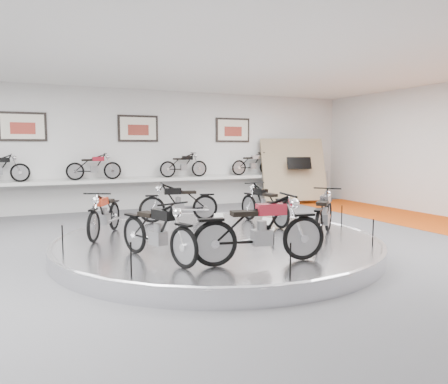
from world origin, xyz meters
name	(u,v)px	position (x,y,z in m)	size (l,w,h in m)	color
floor	(224,255)	(0.00, 0.00, 0.00)	(16.00, 16.00, 0.00)	#4F4F52
ceiling	(224,44)	(0.00, 0.00, 4.00)	(16.00, 16.00, 0.00)	white
wall_back	(138,150)	(0.00, 7.00, 2.00)	(16.00, 16.00, 0.00)	silver
dado_band	(139,193)	(0.00, 6.98, 0.55)	(15.68, 0.04, 1.10)	#BCBCBA
display_platform	(218,244)	(0.00, 0.30, 0.15)	(6.40, 6.40, 0.30)	silver
platform_rim	(218,238)	(0.00, 0.30, 0.27)	(6.40, 6.40, 0.10)	#B2B2BA
shelf	(141,180)	(0.00, 6.70, 1.00)	(11.00, 0.55, 0.10)	silver
poster_left	(23,127)	(-3.50, 6.96, 2.70)	(1.35, 0.06, 0.88)	white
poster_center	(138,129)	(0.00, 6.96, 2.70)	(1.35, 0.06, 0.88)	white
poster_right	(233,130)	(3.50, 6.96, 2.70)	(1.35, 0.06, 0.88)	white
display_panel	(294,170)	(5.60, 6.10, 1.25)	(2.40, 0.12, 2.40)	#947D60
shelf_bike_b	(94,168)	(-1.50, 6.70, 1.42)	(1.22, 0.42, 0.73)	maroon
shelf_bike_c	(184,167)	(1.50, 6.70, 1.42)	(1.22, 0.42, 0.73)	black
shelf_bike_d	(253,165)	(4.20, 6.70, 1.42)	(1.22, 0.42, 0.73)	#9D9EA2
bike_a	(264,204)	(1.57, 1.20, 0.78)	(1.63, 0.57, 0.96)	black
bike_b	(179,202)	(-0.13, 2.33, 0.78)	(1.62, 0.57, 0.95)	black
bike_c	(104,213)	(-2.04, 1.34, 0.76)	(1.57, 0.55, 0.92)	#B23218
bike_d	(157,230)	(-1.59, -0.97, 0.78)	(1.65, 0.58, 0.97)	black
bike_e	(260,229)	(-0.19, -1.80, 0.84)	(1.84, 0.65, 1.08)	maroon
bike_f	(324,213)	(1.92, -0.60, 0.78)	(1.64, 0.58, 0.97)	#9D9EA2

